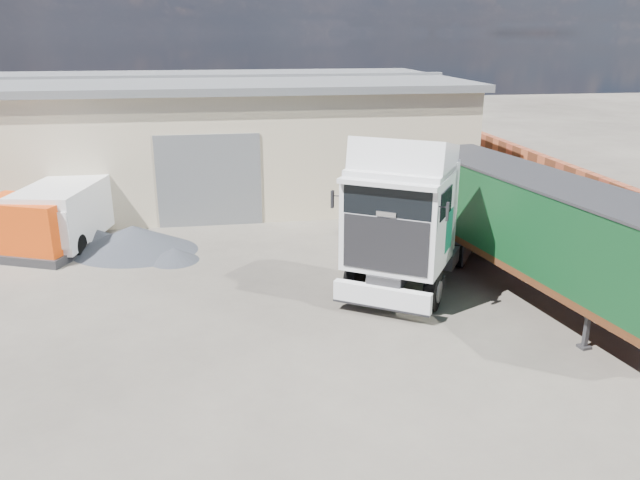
{
  "coord_description": "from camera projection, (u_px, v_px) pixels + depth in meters",
  "views": [
    {
      "loc": [
        -1.55,
        -14.01,
        7.22
      ],
      "look_at": [
        1.22,
        3.0,
        1.5
      ],
      "focal_mm": 35.0,
      "sensor_mm": 36.0,
      "label": 1
    }
  ],
  "objects": [
    {
      "name": "warehouse",
      "position": [
        122.0,
        137.0,
        28.87
      ],
      "size": [
        30.6,
        12.6,
        5.42
      ],
      "color": "#B8AC8E",
      "rests_on": "ground"
    },
    {
      "name": "box_trailer",
      "position": [
        532.0,
        222.0,
        17.68
      ],
      "size": [
        3.94,
        10.7,
        3.48
      ],
      "rotation": [
        0.0,
        0.0,
        0.17
      ],
      "color": "#2D2D30",
      "rests_on": "ground"
    },
    {
      "name": "tractor_unit",
      "position": [
        407.0,
        224.0,
        18.06
      ],
      "size": [
        5.89,
        7.17,
        4.67
      ],
      "rotation": [
        0.0,
        0.0,
        -0.57
      ],
      "color": "black",
      "rests_on": "ground"
    },
    {
      "name": "ground",
      "position": [
        291.0,
        336.0,
        15.64
      ],
      "size": [
        120.0,
        120.0,
        0.0
      ],
      "primitive_type": "plane",
      "color": "black",
      "rests_on": "ground"
    },
    {
      "name": "orange_skip",
      "position": [
        30.0,
        232.0,
        20.99
      ],
      "size": [
        3.74,
        3.1,
        2.01
      ],
      "rotation": [
        0.0,
        0.0,
        -0.4
      ],
      "color": "#2D2D30",
      "rests_on": "ground"
    },
    {
      "name": "brick_boundary_wall",
      "position": [
        586.0,
        207.0,
        22.61
      ],
      "size": [
        0.35,
        26.0,
        2.5
      ],
      "primitive_type": "cube",
      "color": "brown",
      "rests_on": "ground"
    },
    {
      "name": "panel_van",
      "position": [
        69.0,
        211.0,
        22.52
      ],
      "size": [
        3.23,
        5.66,
        2.18
      ],
      "rotation": [
        0.0,
        0.0,
        -0.21
      ],
      "color": "black",
      "rests_on": "ground"
    },
    {
      "name": "gravel_heap",
      "position": [
        132.0,
        239.0,
        21.68
      ],
      "size": [
        5.27,
        5.22,
        0.92
      ],
      "rotation": [
        0.0,
        0.0,
        -0.21
      ],
      "color": "black",
      "rests_on": "ground"
    }
  ]
}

